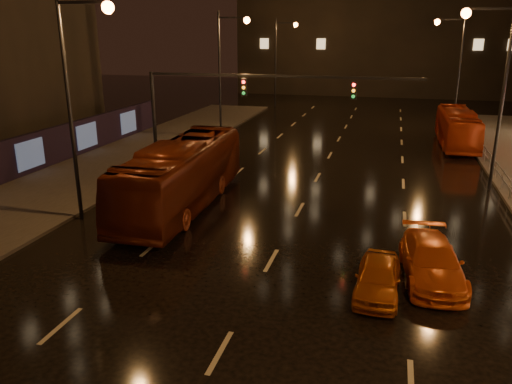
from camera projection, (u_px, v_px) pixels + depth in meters
ground at (312, 187)px, 28.30m from camera, size 140.00×140.00×0.00m
sidewalk_left at (51, 192)px, 27.04m from camera, size 7.00×70.00×0.15m
traffic_signal at (226, 100)px, 28.13m from camera, size 15.31×0.32×6.20m
bus_red at (182, 174)px, 24.68m from camera, size 3.22×11.93×3.30m
bus_curb at (457, 128)px, 38.41m from camera, size 2.41×9.97×2.77m
taxi_near at (378, 277)px, 16.47m from camera, size 1.55×3.58×1.20m
taxi_far at (432, 261)px, 17.45m from camera, size 2.35×4.87×1.37m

